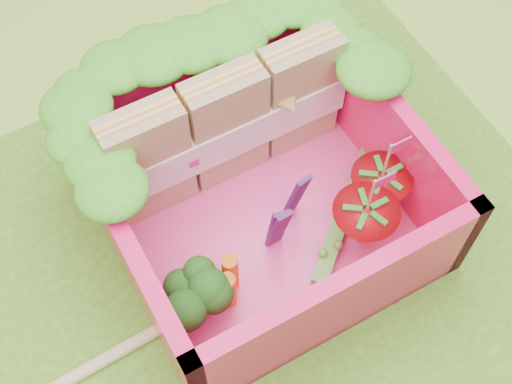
{
  "coord_description": "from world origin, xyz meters",
  "views": [
    {
      "loc": [
        -0.73,
        -1.06,
        2.92
      ],
      "look_at": [
        0.02,
        0.28,
        0.28
      ],
      "focal_mm": 50.0,
      "sensor_mm": 36.0,
      "label": 1
    }
  ],
  "objects": [
    {
      "name": "strawberry_right",
      "position": [
        0.5,
        0.05,
        0.22
      ],
      "size": [
        0.27,
        0.27,
        0.51
      ],
      "color": "#BA0B19",
      "rests_on": "bento_floor"
    },
    {
      "name": "sandwich_stack",
      "position": [
        0.04,
        0.58,
        0.38
      ],
      "size": [
        1.13,
        0.18,
        0.62
      ],
      "color": "tan",
      "rests_on": "bento_floor"
    },
    {
      "name": "carrot_sticks",
      "position": [
        -0.26,
        0.01,
        0.2
      ],
      "size": [
        0.11,
        0.13,
        0.24
      ],
      "color": "#FB5D15",
      "rests_on": "bento_floor"
    },
    {
      "name": "bento_box",
      "position": [
        0.03,
        0.28,
        0.31
      ],
      "size": [
        1.3,
        1.3,
        0.55
      ],
      "color": "#FF155A",
      "rests_on": "placemat"
    },
    {
      "name": "broccoli",
      "position": [
        -0.43,
        0.0,
        0.25
      ],
      "size": [
        0.34,
        0.34,
        0.24
      ],
      "color": "#72A34F",
      "rests_on": "bento_floor"
    },
    {
      "name": "strawberry_left",
      "position": [
        0.34,
        -0.06,
        0.23
      ],
      "size": [
        0.28,
        0.28,
        0.52
      ],
      "color": "#BA0B19",
      "rests_on": "bento_floor"
    },
    {
      "name": "placemat",
      "position": [
        0.0,
        0.0,
        0.01
      ],
      "size": [
        2.6,
        2.6,
        0.03
      ],
      "primitive_type": "cube",
      "color": "#529521",
      "rests_on": "ground"
    },
    {
      "name": "bento_floor",
      "position": [
        0.03,
        0.28,
        0.06
      ],
      "size": [
        1.3,
        1.3,
        0.05
      ],
      "primitive_type": "cube",
      "color": "#FF4196",
      "rests_on": "placemat"
    },
    {
      "name": "lettuce_ruffle",
      "position": [
        0.03,
        0.74,
        0.64
      ],
      "size": [
        1.43,
        0.76,
        0.11
      ],
      "color": "#3A8718",
      "rests_on": "bento_box"
    },
    {
      "name": "purple_wedges",
      "position": [
        0.06,
        0.12,
        0.27
      ],
      "size": [
        0.22,
        0.13,
        0.38
      ],
      "color": "#4C195A",
      "rests_on": "bento_floor"
    },
    {
      "name": "ground",
      "position": [
        0.0,
        0.0,
        0.0
      ],
      "size": [
        14.0,
        14.0,
        0.0
      ],
      "primitive_type": "plane",
      "color": "#A0D63C",
      "rests_on": "ground"
    },
    {
      "name": "snap_peas",
      "position": [
        0.37,
        0.08,
        0.11
      ],
      "size": [
        0.62,
        0.53,
        0.05
      ],
      "color": "#52C33D",
      "rests_on": "bento_floor"
    }
  ]
}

